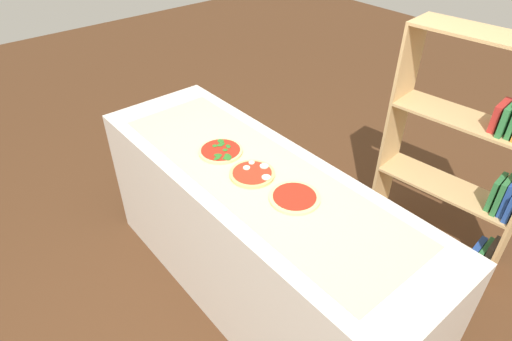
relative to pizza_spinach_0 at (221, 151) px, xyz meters
The scene contains 7 objects.
ground_plane 1.01m from the pizza_spinach_0, ahead, with size 12.00×12.00×0.00m, color #4C2D19.
counter 0.57m from the pizza_spinach_0, ahead, with size 2.25×0.73×0.96m, color beige.
parchment_paper 0.28m from the pizza_spinach_0, ahead, with size 1.87×0.57×0.00m, color beige.
pizza_spinach_0 is the anchor object (origin of this frame).
pizza_mozzarella_1 0.28m from the pizza_spinach_0, ahead, with size 0.24×0.24×0.02m.
pizza_plain_2 0.57m from the pizza_spinach_0, ahead, with size 0.26×0.26×0.02m.
bookshelf 1.58m from the pizza_spinach_0, 56.14° to the left, with size 0.93×0.38×1.56m.
Camera 1 is at (1.42, -1.18, 2.33)m, focal length 30.34 mm.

